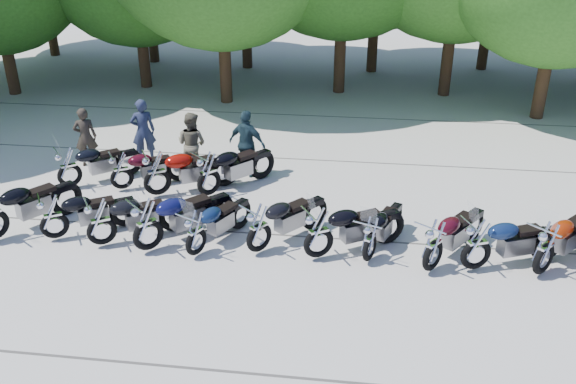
# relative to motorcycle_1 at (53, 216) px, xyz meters

# --- Properties ---
(ground) EXTENTS (90.00, 90.00, 0.00)m
(ground) POSITION_rel_motorcycle_1_xyz_m (5.11, -0.65, -0.61)
(ground) COLOR #A9A399
(ground) RESTS_ON ground
(motorcycle_1) EXTENTS (2.19, 1.71, 1.23)m
(motorcycle_1) POSITION_rel_motorcycle_1_xyz_m (0.00, 0.00, 0.00)
(motorcycle_1) COLOR black
(motorcycle_1) RESTS_ON ground
(motorcycle_2) EXTENTS (2.27, 1.82, 1.28)m
(motorcycle_2) POSITION_rel_motorcycle_1_xyz_m (1.15, -0.13, 0.03)
(motorcycle_2) COLOR black
(motorcycle_2) RESTS_ON ground
(motorcycle_3) EXTENTS (2.26, 2.29, 1.40)m
(motorcycle_3) POSITION_rel_motorcycle_1_xyz_m (2.23, -0.22, 0.09)
(motorcycle_3) COLOR #0C0E38
(motorcycle_3) RESTS_ON ground
(motorcycle_4) EXTENTS (1.52, 2.16, 1.19)m
(motorcycle_4) POSITION_rel_motorcycle_1_xyz_m (3.29, -0.27, -0.02)
(motorcycle_4) COLOR #0E1D3D
(motorcycle_4) RESTS_ON ground
(motorcycle_5) EXTENTS (2.01, 2.19, 1.29)m
(motorcycle_5) POSITION_rel_motorcycle_1_xyz_m (4.59, 0.02, 0.03)
(motorcycle_5) COLOR black
(motorcycle_5) RESTS_ON ground
(motorcycle_6) EXTENTS (2.40, 1.84, 1.34)m
(motorcycle_6) POSITION_rel_motorcycle_1_xyz_m (5.87, -0.06, 0.06)
(motorcycle_6) COLOR black
(motorcycle_6) RESTS_ON ground
(motorcycle_7) EXTENTS (1.35, 2.13, 1.16)m
(motorcycle_7) POSITION_rel_motorcycle_1_xyz_m (6.93, -0.03, -0.04)
(motorcycle_7) COLOR black
(motorcycle_7) RESTS_ON ground
(motorcycle_8) EXTENTS (1.93, 2.29, 1.31)m
(motorcycle_8) POSITION_rel_motorcycle_1_xyz_m (8.20, -0.26, 0.04)
(motorcycle_8) COLOR #320610
(motorcycle_8) RESTS_ON ground
(motorcycle_9) EXTENTS (2.43, 1.55, 1.32)m
(motorcycle_9) POSITION_rel_motorcycle_1_xyz_m (9.07, -0.11, 0.05)
(motorcycle_9) COLOR #0E1D3E
(motorcycle_9) RESTS_ON ground
(motorcycle_10) EXTENTS (2.14, 2.24, 1.34)m
(motorcycle_10) POSITION_rel_motorcycle_1_xyz_m (10.39, -0.12, 0.06)
(motorcycle_10) COLOR maroon
(motorcycle_10) RESTS_ON ground
(motorcycle_12) EXTENTS (2.14, 1.95, 1.26)m
(motorcycle_12) POSITION_rel_motorcycle_1_xyz_m (-0.87, 2.61, 0.02)
(motorcycle_12) COLOR black
(motorcycle_12) RESTS_ON ground
(motorcycle_13) EXTENTS (2.13, 1.65, 1.19)m
(motorcycle_13) POSITION_rel_motorcycle_1_xyz_m (0.53, 2.65, -0.02)
(motorcycle_13) COLOR #350711
(motorcycle_13) RESTS_ON ground
(motorcycle_14) EXTENTS (2.50, 1.87, 1.39)m
(motorcycle_14) POSITION_rel_motorcycle_1_xyz_m (1.57, 2.41, 0.08)
(motorcycle_14) COLOR #840B04
(motorcycle_14) RESTS_ON ground
(motorcycle_15) EXTENTS (2.14, 2.32, 1.37)m
(motorcycle_15) POSITION_rel_motorcycle_1_xyz_m (2.86, 2.57, 0.07)
(motorcycle_15) COLOR black
(motorcycle_15) RESTS_ON ground
(rider_0) EXTENTS (0.73, 0.60, 1.71)m
(rider_0) POSITION_rel_motorcycle_1_xyz_m (-1.07, 4.17, 0.24)
(rider_0) COLOR black
(rider_0) RESTS_ON ground
(rider_1) EXTENTS (1.03, 0.92, 1.78)m
(rider_1) POSITION_rel_motorcycle_1_xyz_m (2.07, 3.94, 0.28)
(rider_1) COLOR brown
(rider_1) RESTS_ON ground
(rider_2) EXTENTS (1.18, 0.79, 1.87)m
(rider_2) POSITION_rel_motorcycle_1_xyz_m (3.59, 4.02, 0.32)
(rider_2) COLOR #1B323A
(rider_2) RESTS_ON ground
(rider_3) EXTENTS (0.80, 0.67, 1.87)m
(rider_3) POSITION_rel_motorcycle_1_xyz_m (0.45, 4.66, 0.32)
(rider_3) COLOR #1C223A
(rider_3) RESTS_ON ground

